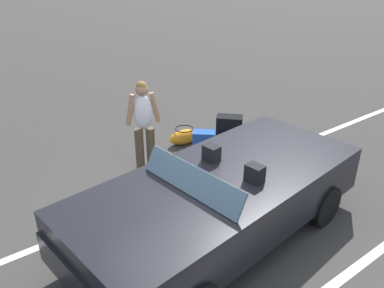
{
  "coord_description": "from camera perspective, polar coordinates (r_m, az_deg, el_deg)",
  "views": [
    {
      "loc": [
        2.8,
        3.17,
        3.45
      ],
      "look_at": [
        -0.48,
        -1.27,
        0.75
      ],
      "focal_mm": 36.09,
      "sensor_mm": 36.0,
      "label": 1
    }
  ],
  "objects": [
    {
      "name": "traveler_person",
      "position": [
        6.52,
        -7.15,
        3.12
      ],
      "size": [
        0.6,
        0.31,
        1.65
      ],
      "rotation": [
        0.0,
        0.0,
        1.23
      ],
      "color": "#4C3F2D",
      "rests_on": "ground_plane"
    },
    {
      "name": "convertible_car",
      "position": [
        4.98,
        2.51,
        -9.02
      ],
      "size": [
        4.31,
        2.23,
        1.24
      ],
      "rotation": [
        0.0,
        0.0,
        0.12
      ],
      "color": "black",
      "rests_on": "ground_plane"
    },
    {
      "name": "lot_line_near",
      "position": [
        6.24,
        -3.27,
        -7.55
      ],
      "size": [
        18.0,
        0.12,
        0.01
      ],
      "primitive_type": "cube",
      "color": "silver",
      "rests_on": "ground_plane"
    },
    {
      "name": "suitcase_medium_bright",
      "position": [
        7.02,
        1.73,
        -0.51
      ],
      "size": [
        0.46,
        0.44,
        0.62
      ],
      "rotation": [
        0.0,
        0.0,
        0.85
      ],
      "color": "#1E479E",
      "rests_on": "ground_plane"
    },
    {
      "name": "duffel_bag",
      "position": [
        7.8,
        -1.14,
        1.11
      ],
      "size": [
        0.66,
        0.4,
        0.34
      ],
      "rotation": [
        0.0,
        0.0,
        6.2
      ],
      "color": "orange",
      "rests_on": "ground_plane"
    },
    {
      "name": "suitcase_large_black",
      "position": [
        7.42,
        5.47,
        1.41
      ],
      "size": [
        0.53,
        0.54,
        0.74
      ],
      "rotation": [
        0.0,
        0.0,
        0.76
      ],
      "color": "black",
      "rests_on": "ground_plane"
    },
    {
      "name": "ground_plane",
      "position": [
        5.46,
        3.96,
        -13.2
      ],
      "size": [
        80.0,
        80.0,
        0.0
      ],
      "primitive_type": "plane",
      "color": "#383533"
    }
  ]
}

